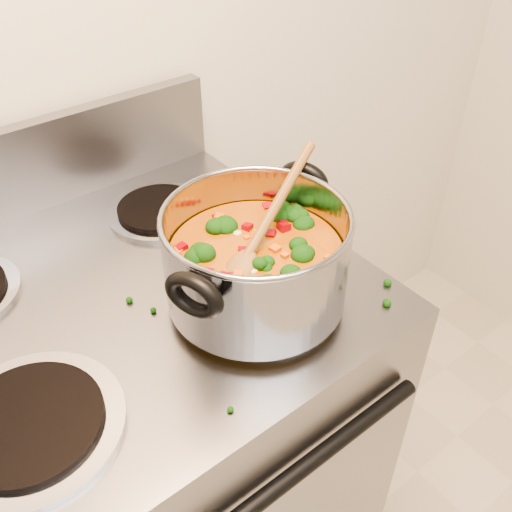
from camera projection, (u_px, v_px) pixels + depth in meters
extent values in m
cube|color=gray|center=(146.00, 466.00, 1.14)|extent=(0.74, 0.64, 0.92)
cube|color=gray|center=(20.00, 171.00, 0.99)|extent=(0.74, 0.03, 0.16)
cylinder|color=black|center=(247.00, 511.00, 0.72)|extent=(0.63, 0.02, 0.02)
cylinder|color=#A5A5AD|center=(30.00, 426.00, 0.68)|extent=(0.22, 0.22, 0.01)
cylinder|color=black|center=(29.00, 422.00, 0.67)|extent=(0.18, 0.18, 0.01)
cylinder|color=#A5A5AD|center=(261.00, 299.00, 0.84)|extent=(0.22, 0.22, 0.01)
cylinder|color=black|center=(261.00, 295.00, 0.84)|extent=(0.18, 0.18, 0.01)
cylinder|color=#A5A5AD|center=(159.00, 212.00, 1.02)|extent=(0.19, 0.19, 0.01)
cylinder|color=black|center=(159.00, 208.00, 1.02)|extent=(0.15, 0.15, 0.01)
cylinder|color=gray|center=(256.00, 258.00, 0.79)|extent=(0.26, 0.26, 0.14)
torus|color=gray|center=(256.00, 217.00, 0.75)|extent=(0.26, 0.26, 0.01)
cylinder|color=#995B0D|center=(256.00, 273.00, 0.81)|extent=(0.24, 0.24, 0.08)
torus|color=black|center=(194.00, 295.00, 0.66)|extent=(0.05, 0.08, 0.08)
torus|color=black|center=(304.00, 180.00, 0.86)|extent=(0.05, 0.08, 0.08)
ellipsoid|color=black|center=(228.00, 220.00, 0.83)|extent=(0.04, 0.04, 0.03)
ellipsoid|color=black|center=(216.00, 222.00, 0.83)|extent=(0.04, 0.04, 0.03)
ellipsoid|color=black|center=(290.00, 212.00, 0.85)|extent=(0.04, 0.04, 0.03)
ellipsoid|color=black|center=(214.00, 262.00, 0.76)|extent=(0.04, 0.04, 0.03)
ellipsoid|color=black|center=(276.00, 239.00, 0.80)|extent=(0.04, 0.04, 0.03)
ellipsoid|color=black|center=(260.00, 236.00, 0.80)|extent=(0.04, 0.04, 0.03)
ellipsoid|color=black|center=(254.00, 280.00, 0.73)|extent=(0.04, 0.04, 0.03)
ellipsoid|color=black|center=(272.00, 265.00, 0.76)|extent=(0.04, 0.04, 0.03)
ellipsoid|color=black|center=(247.00, 252.00, 0.78)|extent=(0.04, 0.04, 0.03)
ellipsoid|color=black|center=(212.00, 217.00, 0.84)|extent=(0.04, 0.04, 0.03)
ellipsoid|color=#9A0508|center=(268.00, 242.00, 0.79)|extent=(0.01, 0.01, 0.01)
ellipsoid|color=#9A0508|center=(259.00, 233.00, 0.81)|extent=(0.01, 0.01, 0.01)
ellipsoid|color=#9A0508|center=(286.00, 229.00, 0.82)|extent=(0.01, 0.01, 0.01)
ellipsoid|color=#9A0508|center=(306.00, 247.00, 0.78)|extent=(0.01, 0.01, 0.01)
ellipsoid|color=#9A0508|center=(322.00, 277.00, 0.74)|extent=(0.01, 0.01, 0.01)
ellipsoid|color=#9A0508|center=(319.00, 227.00, 0.82)|extent=(0.01, 0.01, 0.01)
ellipsoid|color=#9A0508|center=(291.00, 271.00, 0.74)|extent=(0.01, 0.01, 0.01)
ellipsoid|color=#9A0508|center=(309.00, 218.00, 0.84)|extent=(0.01, 0.01, 0.01)
ellipsoid|color=#9A0508|center=(191.00, 249.00, 0.78)|extent=(0.01, 0.01, 0.01)
ellipsoid|color=#9A0508|center=(291.00, 223.00, 0.83)|extent=(0.01, 0.01, 0.01)
ellipsoid|color=#9A0508|center=(303.00, 218.00, 0.84)|extent=(0.01, 0.01, 0.01)
ellipsoid|color=#9A0508|center=(233.00, 247.00, 0.78)|extent=(0.01, 0.01, 0.01)
ellipsoid|color=#9A0508|center=(213.00, 262.00, 0.76)|extent=(0.01, 0.01, 0.01)
ellipsoid|color=#9A0508|center=(306.00, 220.00, 0.84)|extent=(0.01, 0.01, 0.01)
ellipsoid|color=#C2550A|center=(324.00, 260.00, 0.76)|extent=(0.01, 0.01, 0.01)
ellipsoid|color=#C2550A|center=(244.00, 270.00, 0.75)|extent=(0.01, 0.01, 0.01)
ellipsoid|color=#C2550A|center=(266.00, 227.00, 0.82)|extent=(0.01, 0.01, 0.01)
ellipsoid|color=#C2550A|center=(234.00, 284.00, 0.73)|extent=(0.01, 0.01, 0.01)
ellipsoid|color=#C2550A|center=(265.00, 228.00, 0.82)|extent=(0.01, 0.01, 0.01)
ellipsoid|color=#C2550A|center=(234.00, 293.00, 0.71)|extent=(0.01, 0.01, 0.01)
ellipsoid|color=#C2550A|center=(200.00, 246.00, 0.79)|extent=(0.01, 0.01, 0.01)
ellipsoid|color=#C2550A|center=(299.00, 245.00, 0.79)|extent=(0.01, 0.01, 0.01)
ellipsoid|color=#C2550A|center=(285.00, 258.00, 0.77)|extent=(0.01, 0.01, 0.01)
ellipsoid|color=#C2550A|center=(290.00, 218.00, 0.84)|extent=(0.01, 0.01, 0.01)
ellipsoid|color=#C6BD88|center=(278.00, 252.00, 0.78)|extent=(0.02, 0.02, 0.01)
ellipsoid|color=#C6BD88|center=(278.00, 246.00, 0.79)|extent=(0.02, 0.02, 0.01)
ellipsoid|color=#C6BD88|center=(281.00, 300.00, 0.70)|extent=(0.02, 0.02, 0.01)
ellipsoid|color=#C6BD88|center=(209.00, 258.00, 0.77)|extent=(0.02, 0.02, 0.01)
ellipsoid|color=#C6BD88|center=(274.00, 235.00, 0.81)|extent=(0.02, 0.02, 0.01)
ellipsoid|color=#C6BD88|center=(283.00, 234.00, 0.81)|extent=(0.02, 0.02, 0.01)
ellipsoid|color=#C6BD88|center=(272.00, 234.00, 0.81)|extent=(0.02, 0.02, 0.01)
ellipsoid|color=brown|center=(240.00, 269.00, 0.75)|extent=(0.08, 0.06, 0.04)
cylinder|color=brown|center=(278.00, 203.00, 0.80)|extent=(0.21, 0.10, 0.09)
ellipsoid|color=black|center=(329.00, 361.00, 0.75)|extent=(0.01, 0.01, 0.01)
ellipsoid|color=black|center=(136.00, 346.00, 0.77)|extent=(0.01, 0.01, 0.01)
ellipsoid|color=black|center=(182.00, 411.00, 0.69)|extent=(0.01, 0.01, 0.01)
ellipsoid|color=black|center=(337.00, 362.00, 0.75)|extent=(0.01, 0.01, 0.01)
ellipsoid|color=black|center=(335.00, 259.00, 0.92)|extent=(0.01, 0.01, 0.01)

